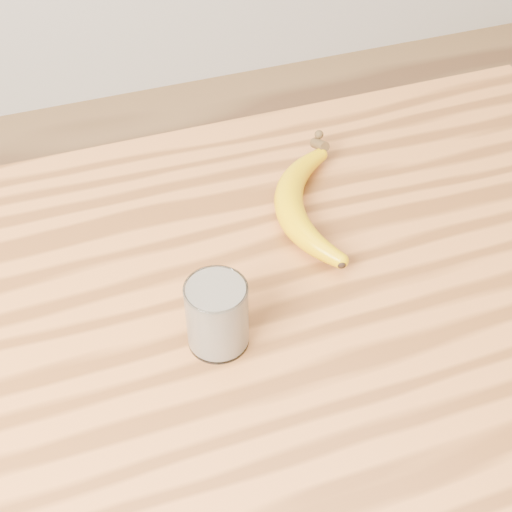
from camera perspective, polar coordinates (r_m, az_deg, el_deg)
name	(u,v)px	position (r m, az deg, el deg)	size (l,w,h in m)	color
table	(270,373)	(0.96, 1.12, -9.35)	(1.20, 0.80, 0.90)	#B86C31
smoothie_glass	(217,315)	(0.80, -3.13, -4.70)	(0.07, 0.07, 0.09)	white
banana	(288,205)	(0.97, 2.58, 4.10)	(0.12, 0.33, 0.04)	#D6A300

